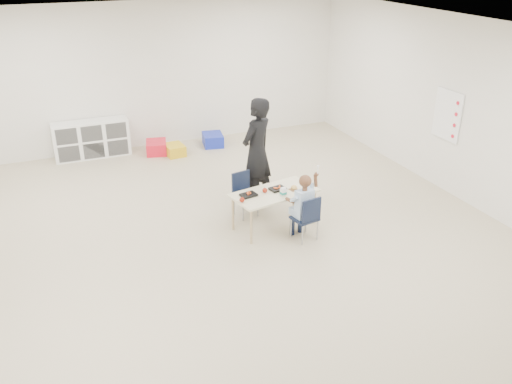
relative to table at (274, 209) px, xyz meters
name	(u,v)px	position (x,y,z in m)	size (l,w,h in m)	color
room	(225,153)	(-0.85, -0.37, 1.12)	(9.00, 9.02, 2.80)	beige
table	(274,209)	(0.00, 0.00, 0.00)	(1.30, 0.81, 0.55)	beige
chair_near	(305,217)	(0.24, -0.49, 0.05)	(0.32, 0.30, 0.66)	black
chair_far	(246,195)	(-0.24, 0.49, 0.05)	(0.32, 0.30, 0.66)	black
child	(305,205)	(0.24, -0.49, 0.24)	(0.44, 0.44, 1.05)	#BCDAFF
lunch_tray_near	(278,189)	(0.07, 0.05, 0.29)	(0.22, 0.16, 0.03)	black
lunch_tray_far	(249,195)	(-0.39, 0.01, 0.29)	(0.22, 0.16, 0.03)	black
milk_carton	(283,191)	(0.08, -0.13, 0.32)	(0.07, 0.07, 0.10)	white
bread_roll	(294,188)	(0.29, -0.04, 0.31)	(0.09, 0.09, 0.07)	tan
apple_near	(265,190)	(-0.13, 0.02, 0.31)	(0.07, 0.07, 0.07)	maroon
apple_far	(242,200)	(-0.54, -0.14, 0.31)	(0.07, 0.07, 0.07)	maroon
cubby_shelf	(92,139)	(-2.05, 3.91, 0.07)	(1.40, 0.40, 0.70)	white
rules_poster	(447,115)	(3.13, 0.23, 0.97)	(0.02, 0.60, 0.80)	white
adult	(257,152)	(0.09, 0.87, 0.56)	(0.62, 0.40, 1.69)	black
bin_red	(156,147)	(-0.89, 3.61, -0.16)	(0.38, 0.49, 0.24)	red
bin_yellow	(175,150)	(-0.58, 3.37, -0.18)	(0.33, 0.43, 0.21)	gold
bin_blue	(213,140)	(0.27, 3.61, -0.16)	(0.38, 0.49, 0.24)	#1628AB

